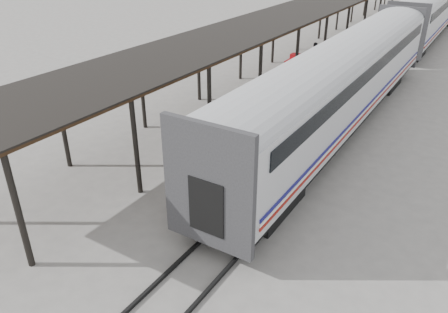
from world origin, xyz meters
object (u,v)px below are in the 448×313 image
Objects in this scene: baggage_cart at (204,187)px; luggage_tug at (294,65)px; pedestrian at (315,56)px; porter at (194,167)px.

luggage_tug is (-4.01, 17.40, -0.04)m from baggage_cart.
pedestrian is at bearing 100.56° from baggage_cart.
porter is at bearing -77.01° from luggage_tug.
pedestrian reaches higher than luggage_tug.
porter reaches higher than luggage_tug.
porter is 0.95× the size of pedestrian.
baggage_cart is at bearing 109.61° from pedestrian.
baggage_cart is 1.61× the size of luggage_tug.
baggage_cart is 1.29× the size of porter.
porter reaches higher than pedestrian.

